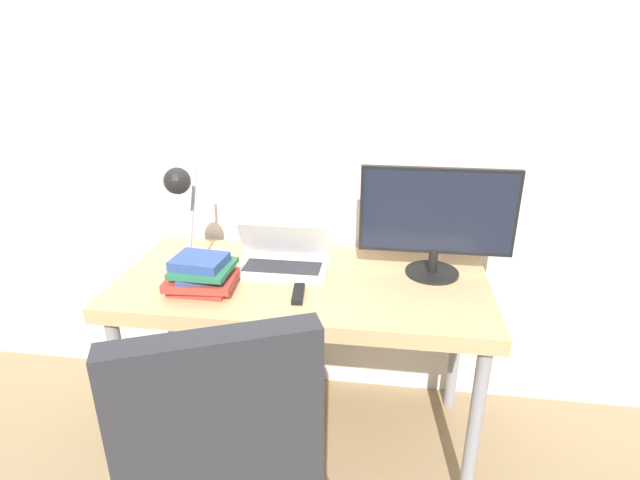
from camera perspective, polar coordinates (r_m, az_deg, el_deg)
The scene contains 8 objects.
wall_back at distance 2.18m, azimuth -0.34°, elevation 12.99°, with size 8.00×0.05×2.60m.
desk at distance 1.99m, azimuth -1.97°, elevation -6.25°, with size 1.44×0.68×0.77m.
laptop at distance 2.02m, azimuth -4.24°, elevation -2.26°, with size 0.36×0.21×0.20m.
monitor at distance 1.96m, azimuth 13.22°, elevation 2.48°, with size 0.59×0.21×0.43m.
desk_lamp at distance 1.95m, azimuth -15.09°, elevation 3.80°, with size 0.15×0.30×0.44m.
office_chair at distance 1.47m, azimuth -10.95°, elevation -24.84°, with size 0.64×0.65×1.09m.
book_stack at distance 1.89m, azimuth -13.41°, elevation -3.88°, with size 0.26×0.21×0.13m.
tv_remote at distance 1.82m, azimuth -2.49°, elevation -6.16°, with size 0.05×0.14×0.02m.
Camera 1 is at (0.31, -1.38, 1.65)m, focal length 28.00 mm.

